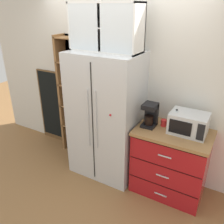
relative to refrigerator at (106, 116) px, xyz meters
name	(u,v)px	position (x,y,z in m)	size (l,w,h in m)	color
ground_plane	(106,169)	(0.00, -0.02, -0.91)	(10.71, 10.71, 0.00)	olive
wall_back_cream	(119,84)	(0.00, 0.38, 0.37)	(5.01, 0.10, 2.55)	silver
refrigerator	(106,116)	(0.00, 0.00, 0.00)	(0.95, 0.68, 1.81)	silver
pantry_shelf_column	(75,96)	(-0.74, 0.27, 0.09)	(0.49, 0.28, 1.95)	brown
counter_cabinet	(170,162)	(0.97, 0.03, -0.45)	(0.94, 0.63, 0.91)	#A8161C
microwave	(189,123)	(1.12, 0.08, 0.14)	(0.44, 0.33, 0.26)	silver
coffee_maker	(150,114)	(0.64, 0.04, 0.16)	(0.17, 0.20, 0.31)	black
mug_red	(164,123)	(0.81, 0.11, 0.05)	(0.11, 0.07, 0.09)	red
mug_navy	(175,127)	(0.97, 0.06, 0.05)	(0.11, 0.07, 0.09)	navy
bottle_clear	(175,122)	(0.97, 0.04, 0.14)	(0.06, 0.06, 0.29)	silver
upper_cabinet	(107,27)	(0.00, 0.05, 1.19)	(0.91, 0.32, 0.57)	silver
chalkboard_menu	(53,107)	(-1.30, 0.31, -0.24)	(0.60, 0.04, 1.32)	brown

